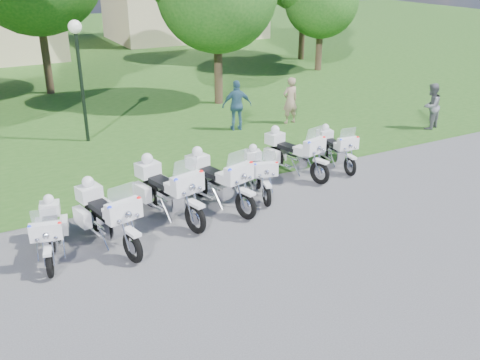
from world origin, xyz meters
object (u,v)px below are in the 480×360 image
bystander_a (290,101)px  bystander_c (237,106)px  motorcycle_6 (335,147)px  motorcycle_0 (50,231)px  motorcycle_1 (107,215)px  bystander_b (431,106)px  motorcycle_4 (259,172)px  motorcycle_5 (293,152)px  lamp_post (78,51)px  motorcycle_2 (167,190)px  motorcycle_3 (217,180)px

bystander_a → bystander_c: bystander_c is taller
motorcycle_6 → bystander_a: bystander_a is taller
motorcycle_0 → bystander_a: (9.88, 5.81, 0.30)m
motorcycle_0 → motorcycle_1: bearing=-170.9°
motorcycle_6 → bystander_c: size_ratio=1.13×
motorcycle_0 → bystander_b: bystander_b is taller
motorcycle_4 → motorcycle_6: 3.14m
motorcycle_5 → bystander_a: bystander_a is taller
motorcycle_0 → motorcycle_4: 5.66m
motorcycle_5 → motorcycle_6: 1.52m
motorcycle_6 → bystander_c: (-0.98, 4.60, 0.34)m
motorcycle_0 → motorcycle_4: motorcycle_4 is taller
motorcycle_0 → motorcycle_1: 1.23m
bystander_a → bystander_c: size_ratio=0.96×
motorcycle_6 → lamp_post: 8.92m
motorcycle_1 → motorcycle_2: (1.66, 0.60, 0.04)m
motorcycle_4 → motorcycle_5: size_ratio=0.88×
motorcycle_0 → motorcycle_3: size_ratio=0.83×
motorcycle_3 → bystander_a: 7.68m
motorcycle_3 → bystander_c: size_ratio=1.35×
motorcycle_0 → bystander_b: bearing=-156.3°
motorcycle_0 → bystander_c: 9.78m
lamp_post → motorcycle_2: bearing=-86.8°
motorcycle_0 → motorcycle_4: size_ratio=1.00×
bystander_a → bystander_b: bearing=142.8°
motorcycle_1 → motorcycle_5: motorcycle_1 is taller
motorcycle_2 → bystander_b: 11.43m
motorcycle_3 → motorcycle_4: motorcycle_3 is taller
bystander_b → lamp_post: bearing=-39.5°
motorcycle_3 → bystander_b: size_ratio=1.47×
lamp_post → motorcycle_6: bearing=-43.8°
motorcycle_1 → bystander_b: bearing=179.4°
motorcycle_2 → bystander_c: 7.30m
motorcycle_3 → lamp_post: size_ratio=0.61×
motorcycle_4 → motorcycle_1: bearing=26.7°
motorcycle_2 → bystander_a: (6.99, 5.28, 0.14)m
motorcycle_0 → bystander_c: bystander_c is taller
motorcycle_1 → motorcycle_0: bearing=-16.6°
motorcycle_0 → bystander_c: bearing=-129.5°
motorcycle_3 → lamp_post: 7.39m
motorcycle_3 → bystander_c: bearing=-137.1°
motorcycle_5 → bystander_a: (2.72, 4.37, 0.21)m
motorcycle_2 → motorcycle_5: size_ratio=1.10×
motorcycle_1 → motorcycle_4: size_ratio=1.20×
motorcycle_5 → bystander_a: size_ratio=1.33×
motorcycle_2 → motorcycle_4: size_ratio=1.25×
bystander_a → motorcycle_4: bearing=48.1°
motorcycle_1 → lamp_post: bearing=-112.9°
motorcycle_6 → motorcycle_4: bearing=18.1°
motorcycle_4 → motorcycle_6: bearing=-152.5°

